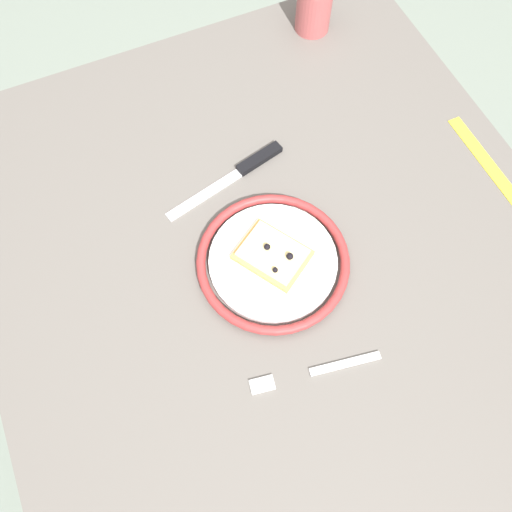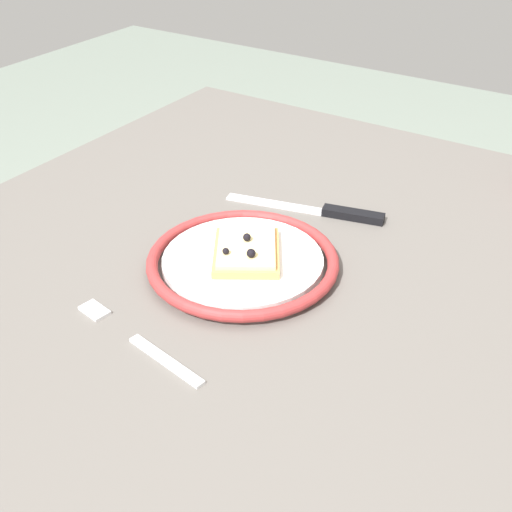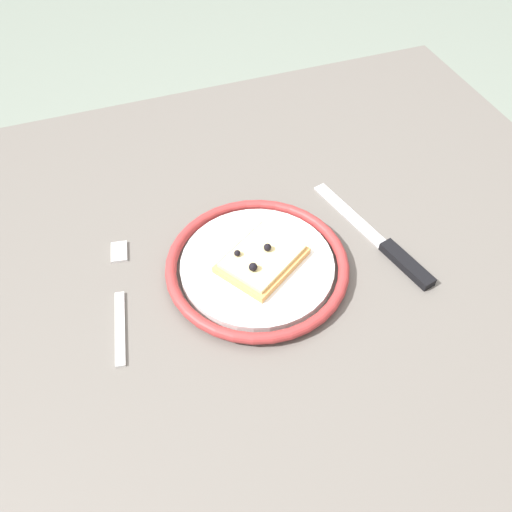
% 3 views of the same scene
% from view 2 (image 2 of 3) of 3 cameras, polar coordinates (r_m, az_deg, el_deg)
% --- Properties ---
extents(dining_table, '(1.02, 0.95, 0.74)m').
position_cam_2_polar(dining_table, '(0.92, 0.94, -4.30)').
color(dining_table, '#5B5651').
rests_on(dining_table, ground_plane).
extents(plate, '(0.25, 0.25, 0.02)m').
position_cam_2_polar(plate, '(0.85, -1.14, -0.46)').
color(plate, white).
rests_on(plate, dining_table).
extents(pizza_slice_near, '(0.14, 0.13, 0.03)m').
position_cam_2_polar(pizza_slice_near, '(0.85, -0.83, 0.46)').
color(pizza_slice_near, tan).
rests_on(pizza_slice_near, plate).
extents(knife, '(0.07, 0.24, 0.01)m').
position_cam_2_polar(knife, '(0.98, 6.45, 3.79)').
color(knife, silver).
rests_on(knife, dining_table).
extents(fork, '(0.05, 0.20, 0.00)m').
position_cam_2_polar(fork, '(0.75, -10.12, -7.14)').
color(fork, silver).
rests_on(fork, dining_table).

